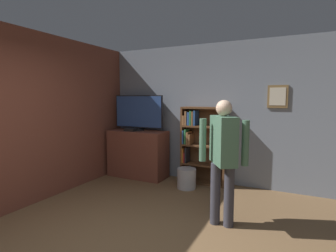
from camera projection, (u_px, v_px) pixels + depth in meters
wall_back at (204, 114)px, 5.19m from camera, size 6.02×0.09×2.70m
wall_side_brick at (68, 115)px, 4.71m from camera, size 0.06×4.62×2.70m
tv_ledge at (138, 154)px, 5.53m from camera, size 1.23×0.53×0.98m
television at (139, 112)px, 5.48m from camera, size 1.12×0.22×0.74m
game_console at (132, 129)px, 5.45m from camera, size 0.23×0.24×0.06m
bookshelf at (200, 143)px, 5.10m from camera, size 0.88×0.28×1.49m
person at (223, 152)px, 3.34m from camera, size 0.64×0.53×1.64m
waste_bin at (187, 178)px, 4.83m from camera, size 0.35×0.35×0.37m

